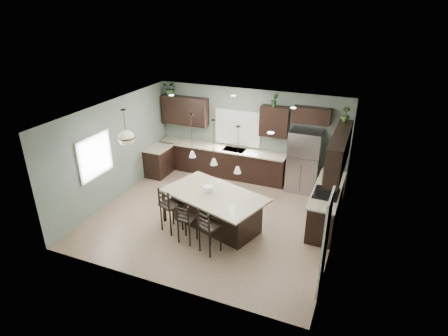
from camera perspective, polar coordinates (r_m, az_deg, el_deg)
ground at (r=9.91m, az=-1.43°, el=-7.39°), size 6.00×6.00×0.00m
pantry_door at (r=7.45m, az=15.15°, el=-10.92°), size 0.04×0.82×2.04m
window_back at (r=11.69m, az=2.11°, el=6.12°), size 1.35×0.02×1.00m
window_left at (r=10.11m, az=-19.12°, el=1.71°), size 0.02×1.10×1.00m
left_return_cabs at (r=12.19m, az=-9.88°, el=1.01°), size 0.60×0.90×0.90m
left_return_countertop at (r=12.00m, az=-9.96°, el=3.05°), size 0.66×0.96×0.04m
back_lower_cabs at (r=12.00m, az=-0.46°, el=1.00°), size 4.20×0.60×0.90m
back_countertop at (r=11.80m, az=-0.50°, el=3.05°), size 4.20×0.66×0.04m
sink_inset at (r=11.64m, az=1.54°, el=2.81°), size 0.70×0.45×0.01m
faucet at (r=11.56m, az=1.50°, el=3.43°), size 0.02×0.02×0.28m
back_upper_left at (r=12.14m, az=-5.97°, el=8.67°), size 1.55×0.34×0.90m
back_upper_right at (r=11.09m, az=7.72°, el=7.05°), size 0.85×0.34×0.90m
fridge_header at (r=10.80m, az=13.23°, el=7.81°), size 1.05×0.34×0.45m
right_lower_cabs at (r=9.83m, az=15.32°, el=-5.59°), size 0.60×2.35×0.90m
right_countertop at (r=9.61m, az=15.51°, el=-3.14°), size 0.66×2.35×0.04m
cooktop at (r=9.36m, az=15.28°, el=-3.73°), size 0.58×0.75×0.02m
wall_oven_front at (r=9.62m, az=13.28°, el=-6.05°), size 0.01×0.72×0.60m
right_upper_cabs at (r=9.18m, az=17.14°, el=2.41°), size 0.34×2.35×0.90m
microwave at (r=9.09m, az=16.32°, el=-0.47°), size 0.40×0.75×0.40m
refrigerator at (r=11.08m, az=12.12°, el=1.05°), size 0.90×0.74×1.85m
kitchen_island at (r=9.26m, az=-1.47°, el=-6.51°), size 2.75×2.08×0.92m
serving_dish at (r=9.12m, az=-2.44°, el=-3.22°), size 0.24×0.24×0.14m
bar_stool_left at (r=9.15m, az=-8.04°, el=-6.24°), size 0.57×0.57×1.19m
bar_stool_center at (r=8.75m, az=-5.62°, el=-8.19°), size 0.42×0.42×1.05m
bar_stool_right at (r=8.37m, az=-2.15°, el=-9.46°), size 0.54×0.54×1.12m
pendant_left at (r=8.94m, az=-4.95°, el=4.90°), size 0.17×0.17×1.10m
pendant_center at (r=8.48m, az=-1.59°, el=3.89°), size 0.17×0.17×1.10m
pendant_right at (r=8.06m, az=2.12°, el=2.76°), size 0.17×0.17×1.10m
chandelier at (r=9.56m, az=-14.82°, el=5.94°), size 0.45×0.45×0.95m
plant_back_left at (r=12.16m, az=-8.11°, el=11.93°), size 0.45×0.40×0.47m
plant_back_right at (r=10.90m, az=7.74°, el=10.24°), size 0.26×0.23×0.38m
plant_right_wall at (r=9.90m, az=18.08°, el=7.76°), size 0.25×0.25×0.37m
room_shell at (r=9.13m, az=-1.54°, el=1.70°), size 6.00×6.00×6.00m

